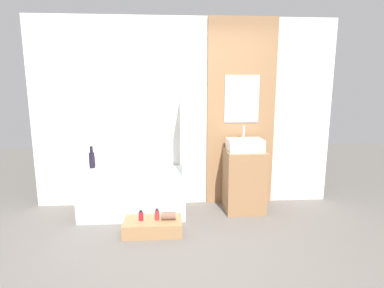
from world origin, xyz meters
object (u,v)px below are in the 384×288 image
(vase_round_light, at_px, (105,164))
(bottle_soap_primary, at_px, (141,216))
(bottle_soap_secondary, at_px, (157,215))
(sink, at_px, (245,145))
(wooden_step_bench, at_px, (153,226))
(bathtub, at_px, (134,192))
(vase_tall_dark, at_px, (92,159))

(vase_round_light, relative_size, bottle_soap_primary, 1.08)
(bottle_soap_secondary, bearing_deg, sink, 28.51)
(wooden_step_bench, bearing_deg, sink, 27.50)
(bottle_soap_secondary, bearing_deg, bottle_soap_primary, 180.00)
(bathtub, xyz_separation_m, bottle_soap_secondary, (0.33, -0.59, -0.07))
(vase_tall_dark, xyz_separation_m, bottle_soap_primary, (0.74, -0.82, -0.49))
(wooden_step_bench, bearing_deg, bottle_soap_secondary, -0.00)
(bathtub, height_order, wooden_step_bench, bathtub)
(bathtub, distance_m, vase_round_light, 0.57)
(bathtub, distance_m, bottle_soap_secondary, 0.68)
(bathtub, bearing_deg, vase_round_light, 153.11)
(wooden_step_bench, xyz_separation_m, vase_tall_dark, (-0.87, 0.82, 0.62))
(sink, relative_size, vase_tall_dark, 1.53)
(sink, height_order, bottle_soap_secondary, sink)
(wooden_step_bench, distance_m, bottle_soap_primary, 0.19)
(vase_round_light, height_order, bottle_soap_secondary, vase_round_light)
(sink, xyz_separation_m, vase_round_light, (-1.89, 0.16, -0.27))
(vase_round_light, xyz_separation_m, bottle_soap_primary, (0.55, -0.79, -0.43))
(sink, relative_size, bottle_soap_secondary, 3.47)
(bottle_soap_primary, bearing_deg, vase_round_light, 125.07)
(sink, bearing_deg, vase_tall_dark, 174.70)
(bathtub, xyz_separation_m, sink, (1.49, 0.04, 0.62))
(vase_tall_dark, bearing_deg, bottle_soap_secondary, -41.65)
(wooden_step_bench, relative_size, bottle_soap_primary, 5.58)
(bottle_soap_primary, bearing_deg, bathtub, 104.40)
(bottle_soap_primary, bearing_deg, bottle_soap_secondary, -0.00)
(wooden_step_bench, distance_m, vase_round_light, 1.19)
(vase_tall_dark, height_order, bottle_soap_secondary, vase_tall_dark)
(sink, distance_m, vase_round_light, 1.92)
(wooden_step_bench, distance_m, sink, 1.59)
(bathtub, height_order, sink, sink)
(bathtub, xyz_separation_m, bottle_soap_primary, (0.15, -0.59, -0.08))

